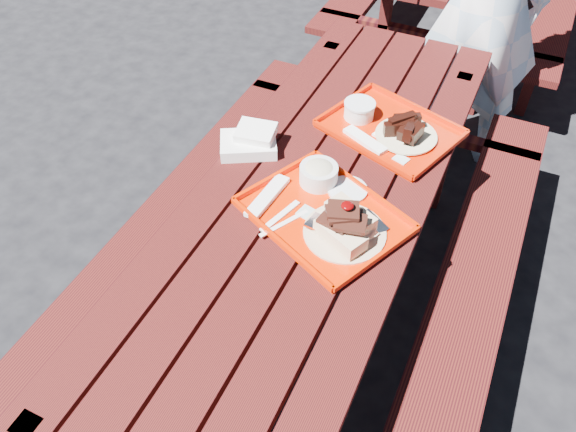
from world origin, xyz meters
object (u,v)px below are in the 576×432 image
Objects in this scene: near_tray at (329,207)px; picnic_table_near at (306,240)px; far_tray at (387,127)px; person at (486,4)px.

picnic_table_near is at bearing 159.72° from near_tray.
far_tray is at bearing 75.21° from picnic_table_near.
far_tray is at bearing 57.46° from person.
picnic_table_near is at bearing -104.79° from far_tray.
near_tray is 0.49m from far_tray.
person is (0.15, 0.94, 0.10)m from far_tray.
far_tray is 0.95m from person.
picnic_table_near is at bearing 55.59° from person.
far_tray reaches higher than picnic_table_near.
near_tray is 1.07× the size of far_tray.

